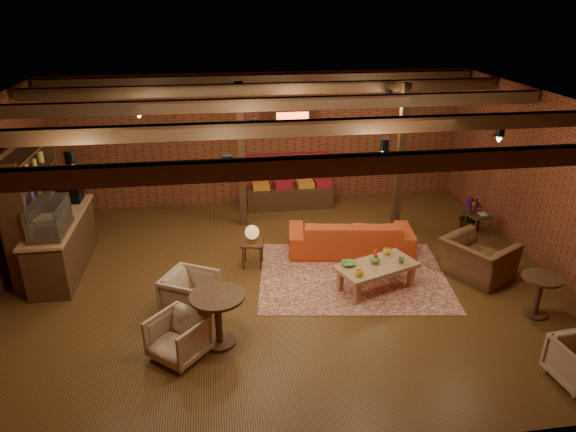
{
  "coord_description": "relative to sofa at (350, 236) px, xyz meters",
  "views": [
    {
      "loc": [
        -1.13,
        -8.19,
        4.85
      ],
      "look_at": [
        0.08,
        0.2,
        1.18
      ],
      "focal_mm": 32.0,
      "sensor_mm": 36.0,
      "label": 1
    }
  ],
  "objects": [
    {
      "name": "floor",
      "position": [
        -1.46,
        -0.9,
        -0.36
      ],
      "size": [
        10.0,
        10.0,
        0.0
      ],
      "primitive_type": "plane",
      "color": "#371B0D",
      "rests_on": "ground"
    },
    {
      "name": "ceiling",
      "position": [
        -1.46,
        -0.9,
        2.84
      ],
      "size": [
        10.0,
        8.0,
        0.02
      ],
      "primitive_type": "cube",
      "color": "black",
      "rests_on": "wall_back"
    },
    {
      "name": "wall_back",
      "position": [
        -1.46,
        3.1,
        1.24
      ],
      "size": [
        10.0,
        0.02,
        3.2
      ],
      "primitive_type": "cube",
      "color": "brown",
      "rests_on": "ground"
    },
    {
      "name": "wall_front",
      "position": [
        -1.46,
        -4.9,
        1.24
      ],
      "size": [
        10.0,
        0.02,
        3.2
      ],
      "primitive_type": "cube",
      "color": "brown",
      "rests_on": "ground"
    },
    {
      "name": "wall_right",
      "position": [
        3.54,
        -0.9,
        1.24
      ],
      "size": [
        0.02,
        8.0,
        3.2
      ],
      "primitive_type": "cube",
      "color": "brown",
      "rests_on": "ground"
    },
    {
      "name": "ceiling_beams",
      "position": [
        -1.46,
        -0.9,
        2.72
      ],
      "size": [
        9.8,
        6.4,
        0.22
      ],
      "primitive_type": null,
      "color": "#321910",
      "rests_on": "ceiling"
    },
    {
      "name": "ceiling_pipe",
      "position": [
        -1.46,
        0.7,
        2.49
      ],
      "size": [
        9.6,
        0.12,
        0.12
      ],
      "primitive_type": "cylinder",
      "rotation": [
        0.0,
        1.57,
        0.0
      ],
      "color": "black",
      "rests_on": "ceiling"
    },
    {
      "name": "post_left",
      "position": [
        -2.06,
        1.7,
        1.24
      ],
      "size": [
        0.16,
        0.16,
        3.2
      ],
      "primitive_type": "cube",
      "color": "#321910",
      "rests_on": "ground"
    },
    {
      "name": "post_right",
      "position": [
        1.34,
        1.1,
        1.24
      ],
      "size": [
        0.16,
        0.16,
        3.2
      ],
      "primitive_type": "cube",
      "color": "#321910",
      "rests_on": "ground"
    },
    {
      "name": "service_counter",
      "position": [
        -5.56,
        0.1,
        0.44
      ],
      "size": [
        0.8,
        2.5,
        1.6
      ],
      "primitive_type": null,
      "color": "#321910",
      "rests_on": "ground"
    },
    {
      "name": "plant_counter",
      "position": [
        -5.46,
        0.3,
        0.86
      ],
      "size": [
        0.35,
        0.39,
        0.3
      ],
      "primitive_type": "imported",
      "color": "#337F33",
      "rests_on": "service_counter"
    },
    {
      "name": "shelving_hutch",
      "position": [
        -5.96,
        0.2,
        0.84
      ],
      "size": [
        0.52,
        2.0,
        2.4
      ],
      "primitive_type": null,
      "color": "#321910",
      "rests_on": "ground"
    },
    {
      "name": "banquette",
      "position": [
        -0.86,
        2.65,
        0.14
      ],
      "size": [
        2.1,
        0.7,
        1.0
      ],
      "primitive_type": null,
      "color": "maroon",
      "rests_on": "ground"
    },
    {
      "name": "service_sign",
      "position": [
        -0.86,
        2.2,
        1.99
      ],
      "size": [
        0.86,
        0.06,
        0.3
      ],
      "primitive_type": "cube",
      "color": "#FF3F19",
      "rests_on": "ceiling"
    },
    {
      "name": "ceiling_spotlights",
      "position": [
        -1.46,
        -0.9,
        2.5
      ],
      "size": [
        6.4,
        4.4,
        0.28
      ],
      "primitive_type": null,
      "color": "black",
      "rests_on": "ceiling"
    },
    {
      "name": "rug",
      "position": [
        -0.19,
        -0.97,
        -0.36
      ],
      "size": [
        3.78,
        3.09,
        0.01
      ],
      "primitive_type": "cube",
      "rotation": [
        0.0,
        0.0,
        -0.14
      ],
      "color": "maroon",
      "rests_on": "floor"
    },
    {
      "name": "sofa",
      "position": [
        0.0,
        0.0,
        0.0
      ],
      "size": [
        2.59,
        1.31,
        0.72
      ],
      "primitive_type": "imported",
      "rotation": [
        0.0,
        0.0,
        3.0
      ],
      "color": "#B23D18",
      "rests_on": "floor"
    },
    {
      "name": "coffee_table",
      "position": [
        0.07,
        -1.47,
        0.07
      ],
      "size": [
        1.57,
        1.15,
        0.74
      ],
      "rotation": [
        0.0,
        0.0,
        0.36
      ],
      "color": "#A06F4A",
      "rests_on": "floor"
    },
    {
      "name": "side_table_lamp",
      "position": [
        -2.01,
        -0.31,
        0.29
      ],
      "size": [
        0.48,
        0.48,
        0.85
      ],
      "rotation": [
        0.0,
        0.0,
        -0.19
      ],
      "color": "#321910",
      "rests_on": "floor"
    },
    {
      "name": "round_table_left",
      "position": [
        -2.71,
        -2.65,
        0.21
      ],
      "size": [
        0.81,
        0.81,
        0.85
      ],
      "color": "#321910",
      "rests_on": "floor"
    },
    {
      "name": "armchair_a",
      "position": [
        -3.15,
        -1.75,
        0.03
      ],
      "size": [
        0.98,
        1.0,
        0.78
      ],
      "primitive_type": "imported",
      "rotation": [
        0.0,
        0.0,
        1.08
      ],
      "color": "beige",
      "rests_on": "floor"
    },
    {
      "name": "armchair_b",
      "position": [
        -3.29,
        -2.88,
        0.0
      ],
      "size": [
        0.97,
        0.96,
        0.73
      ],
      "primitive_type": "imported",
      "rotation": [
        0.0,
        0.0,
        -0.72
      ],
      "color": "beige",
      "rests_on": "floor"
    },
    {
      "name": "armchair_right",
      "position": [
        2.07,
        -1.31,
        0.13
      ],
      "size": [
        1.19,
        1.35,
        0.99
      ],
      "primitive_type": "imported",
      "rotation": [
        0.0,
        0.0,
        2.07
      ],
      "color": "brown",
      "rests_on": "floor"
    },
    {
      "name": "side_table_book",
      "position": [
        2.94,
        0.37,
        0.09
      ],
      "size": [
        0.51,
        0.51,
        0.51
      ],
      "rotation": [
        0.0,
        0.0,
        0.18
      ],
      "color": "#321910",
      "rests_on": "floor"
    },
    {
      "name": "round_table_right",
      "position": [
        2.43,
        -2.65,
        0.12
      ],
      "size": [
        0.61,
        0.61,
        0.72
      ],
      "color": "#321910",
      "rests_on": "floor"
    },
    {
      "name": "plant_tall",
      "position": [
        2.82,
        0.52,
        0.83
      ],
      "size": [
        1.6,
        1.6,
        2.39
      ],
      "primitive_type": "imported",
      "rotation": [
        0.0,
        0.0,
        0.22
      ],
      "color": "#4C7F4C",
      "rests_on": "floor"
    }
  ]
}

